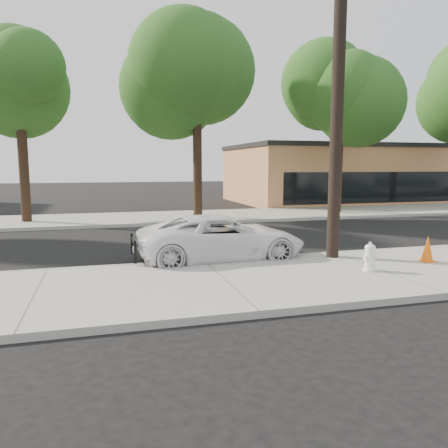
% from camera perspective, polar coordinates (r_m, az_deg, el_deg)
% --- Properties ---
extents(ground, '(120.00, 120.00, 0.00)m').
position_cam_1_polar(ground, '(14.05, -4.62, -3.51)').
color(ground, black).
rests_on(ground, ground).
extents(near_sidewalk, '(90.00, 4.40, 0.15)m').
position_cam_1_polar(near_sidewalk, '(9.95, 0.19, -7.72)').
color(near_sidewalk, gray).
rests_on(near_sidewalk, ground).
extents(far_sidewalk, '(90.00, 5.00, 0.15)m').
position_cam_1_polar(far_sidewalk, '(22.34, -8.82, 0.79)').
color(far_sidewalk, gray).
rests_on(far_sidewalk, ground).
extents(curb_near, '(90.00, 0.12, 0.16)m').
position_cam_1_polar(curb_near, '(12.02, -2.69, -5.03)').
color(curb_near, '#9E9B93').
rests_on(curb_near, ground).
extents(building_main, '(18.00, 10.00, 4.00)m').
position_cam_1_polar(building_main, '(34.92, 16.65, 6.18)').
color(building_main, '#AC7347').
rests_on(building_main, ground).
extents(utility_pole, '(1.40, 0.34, 9.00)m').
position_cam_1_polar(utility_pole, '(12.65, 14.64, 16.44)').
color(utility_pole, black).
rests_on(utility_pole, near_sidewalk).
extents(tree_b, '(4.34, 4.20, 8.45)m').
position_cam_1_polar(tree_b, '(22.09, -24.78, 15.93)').
color(tree_b, black).
rests_on(tree_b, far_sidewalk).
extents(tree_c, '(4.96, 4.80, 9.55)m').
position_cam_1_polar(tree_c, '(22.12, -2.90, 18.59)').
color(tree_c, black).
rests_on(tree_c, far_sidewalk).
extents(tree_d, '(4.50, 4.35, 8.75)m').
position_cam_1_polar(tree_d, '(25.28, 15.58, 15.69)').
color(tree_d, black).
rests_on(tree_d, far_sidewalk).
extents(police_cruiser, '(4.85, 2.38, 1.32)m').
position_cam_1_polar(police_cruiser, '(12.47, -0.30, -1.81)').
color(police_cruiser, white).
rests_on(police_cruiser, ground).
extents(fire_hydrant, '(0.36, 0.32, 0.67)m').
position_cam_1_polar(fire_hydrant, '(11.28, 18.50, -4.21)').
color(fire_hydrant, white).
rests_on(fire_hydrant, near_sidewalk).
extents(traffic_cone, '(0.37, 0.37, 0.70)m').
position_cam_1_polar(traffic_cone, '(12.94, 25.04, -2.97)').
color(traffic_cone, orange).
rests_on(traffic_cone, near_sidewalk).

